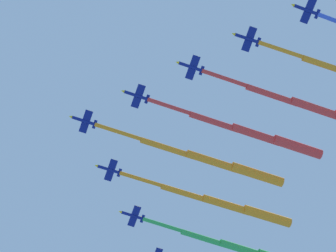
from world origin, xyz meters
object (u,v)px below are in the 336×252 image
object	(u,v)px
jet_starboard_mid	(244,249)
jet_port_mid	(319,109)
jet_starboard_inner	(229,205)
jet_lead	(215,162)
jet_port_inner	(258,135)

from	to	relation	value
jet_starboard_mid	jet_port_mid	bearing A→B (deg)	51.61
jet_starboard_mid	jet_starboard_inner	bearing A→B (deg)	11.65
jet_starboard_inner	jet_port_mid	bearing A→B (deg)	67.27
jet_starboard_inner	jet_starboard_mid	size ratio (longest dim) A/B	1.02
jet_port_mid	jet_starboard_mid	bearing A→B (deg)	-128.39
jet_port_mid	jet_starboard_inner	bearing A→B (deg)	-112.73
jet_lead	jet_starboard_mid	bearing A→B (deg)	-167.63
jet_port_inner	jet_starboard_mid	bearing A→B (deg)	-146.87
jet_starboard_mid	jet_lead	bearing A→B (deg)	12.37
jet_port_inner	jet_port_mid	distance (m)	22.77
jet_starboard_inner	jet_lead	bearing A→B (deg)	13.16
jet_lead	jet_port_mid	world-z (taller)	jet_port_mid
jet_port_mid	jet_starboard_mid	xyz separation A→B (m)	(-39.41, -49.74, -0.14)
jet_port_inner	jet_starboard_inner	distance (m)	31.22
jet_lead	jet_starboard_inner	size ratio (longest dim) A/B	1.06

